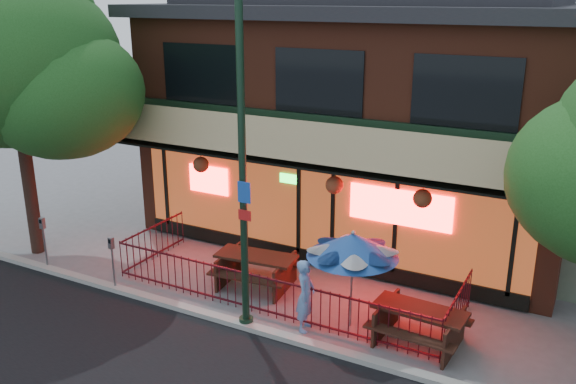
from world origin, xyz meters
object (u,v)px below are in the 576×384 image
(street_tree_left, at_px, (15,51))
(picnic_table_right, at_px, (419,321))
(pedestrian, at_px, (306,295))
(parking_meter_far, at_px, (44,235))
(street_light, at_px, (243,192))
(parking_meter_near, at_px, (112,255))
(patio_umbrella, at_px, (353,245))
(picnic_table_left, at_px, (256,266))

(street_tree_left, xyz_separation_m, picnic_table_right, (11.06, 0.31, -5.13))
(picnic_table_right, bearing_deg, pedestrian, -165.80)
(street_tree_left, relative_size, pedestrian, 4.89)
(pedestrian, relative_size, parking_meter_far, 1.12)
(street_light, xyz_separation_m, parking_meter_near, (-3.81, -0.08, -2.19))
(parking_meter_near, bearing_deg, parking_meter_far, 178.16)
(street_light, height_order, patio_umbrella, street_light)
(street_light, distance_m, street_tree_left, 7.91)
(parking_meter_far, bearing_deg, street_light, -0.02)
(parking_meter_near, xyz_separation_m, parking_meter_far, (-2.49, 0.08, 0.03))
(parking_meter_far, bearing_deg, parking_meter_near, -1.84)
(patio_umbrella, bearing_deg, pedestrian, -143.84)
(picnic_table_left, relative_size, pedestrian, 1.31)
(picnic_table_right, distance_m, parking_meter_far, 9.97)
(street_tree_left, bearing_deg, picnic_table_left, 8.54)
(street_light, xyz_separation_m, pedestrian, (1.23, 0.50, -2.33))
(street_light, height_order, street_tree_left, street_tree_left)
(street_light, distance_m, patio_umbrella, 2.62)
(parking_meter_far, bearing_deg, picnic_table_right, 6.34)
(parking_meter_near, distance_m, parking_meter_far, 2.49)
(parking_meter_near, relative_size, parking_meter_far, 0.97)
(street_tree_left, distance_m, parking_meter_far, 4.88)
(patio_umbrella, bearing_deg, parking_meter_near, -168.60)
(patio_umbrella, bearing_deg, picnic_table_right, -0.00)
(street_light, bearing_deg, street_tree_left, 173.96)
(pedestrian, relative_size, parking_meter_near, 1.16)
(street_tree_left, bearing_deg, street_light, -6.04)
(parking_meter_far, bearing_deg, patio_umbrella, 7.51)
(pedestrian, bearing_deg, picnic_table_left, 48.42)
(street_light, relative_size, picnic_table_left, 3.23)
(street_tree_left, height_order, picnic_table_left, street_tree_left)
(street_tree_left, distance_m, pedestrian, 9.95)
(picnic_table_left, height_order, parking_meter_near, parking_meter_near)
(picnic_table_left, height_order, picnic_table_right, picnic_table_left)
(picnic_table_left, distance_m, parking_meter_near, 3.56)
(picnic_table_right, bearing_deg, picnic_table_left, 171.15)
(parking_meter_far, bearing_deg, picnic_table_left, 17.99)
(parking_meter_far, bearing_deg, pedestrian, 3.80)
(pedestrian, bearing_deg, picnic_table_right, -85.03)
(street_light, height_order, picnic_table_right, street_light)
(picnic_table_left, height_order, pedestrian, pedestrian)
(picnic_table_right, height_order, patio_umbrella, patio_umbrella)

